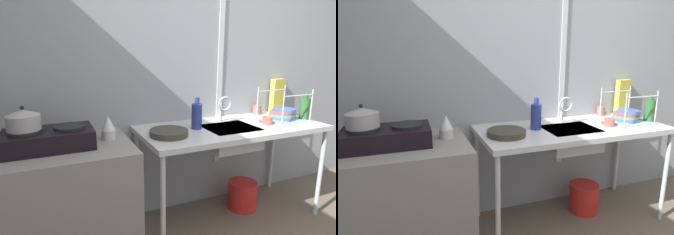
{
  "view_description": "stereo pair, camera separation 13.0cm",
  "coord_description": "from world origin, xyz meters",
  "views": [
    {
      "loc": [
        -1.27,
        -0.53,
        1.44
      ],
      "look_at": [
        -0.47,
        1.35,
        0.95
      ],
      "focal_mm": 30.48,
      "sensor_mm": 36.0,
      "label": 1
    },
    {
      "loc": [
        -1.15,
        -0.58,
        1.44
      ],
      "look_at": [
        -0.47,
        1.35,
        0.95
      ],
      "focal_mm": 30.48,
      "sensor_mm": 36.0,
      "label": 2
    }
  ],
  "objects": [
    {
      "name": "frying_pan",
      "position": [
        -0.49,
        1.29,
        0.85
      ],
      "size": [
        0.29,
        0.29,
        0.04
      ],
      "primitive_type": "cylinder",
      "color": "#38332B",
      "rests_on": "counter_sink"
    },
    {
      "name": "small_bowl_on_drainboard",
      "position": [
        0.35,
        1.38,
        0.84
      ],
      "size": [
        0.12,
        0.12,
        0.04
      ],
      "primitive_type": "cylinder",
      "color": "white",
      "rests_on": "counter_sink"
    },
    {
      "name": "cereal_box",
      "position": [
        0.83,
        1.63,
        0.99
      ],
      "size": [
        0.15,
        0.08,
        0.33
      ],
      "primitive_type": "cube",
      "rotation": [
        0.0,
        0.0,
        0.15
      ],
      "color": "yellow",
      "rests_on": "counter_sink"
    },
    {
      "name": "dish_rack",
      "position": [
        0.63,
        1.34,
        0.87
      ],
      "size": [
        0.33,
        0.33,
        0.28
      ],
      "color": "#B0BDBF",
      "rests_on": "counter_sink"
    },
    {
      "name": "pot_on_left_burner",
      "position": [
        -1.42,
        1.35,
        1.02
      ],
      "size": [
        0.2,
        0.2,
        0.15
      ],
      "color": "#9E9898",
      "rests_on": "stove"
    },
    {
      "name": "bucket_on_floor",
      "position": [
        0.29,
        1.4,
        0.13
      ],
      "size": [
        0.26,
        0.26,
        0.26
      ],
      "primitive_type": "cylinder",
      "color": "red",
      "rests_on": "ground"
    },
    {
      "name": "counter_concrete",
      "position": [
        -1.33,
        1.35,
        0.41
      ],
      "size": [
        1.11,
        0.66,
        0.82
      ],
      "primitive_type": "cube",
      "color": "gray",
      "rests_on": "ground"
    },
    {
      "name": "percolator",
      "position": [
        -0.91,
        1.38,
        0.91
      ],
      "size": [
        0.1,
        0.1,
        0.17
      ],
      "color": "silver",
      "rests_on": "counter_concrete"
    },
    {
      "name": "bottle_by_sink",
      "position": [
        -0.21,
        1.38,
        0.93
      ],
      "size": [
        0.08,
        0.08,
        0.25
      ],
      "color": "navy",
      "rests_on": "counter_sink"
    },
    {
      "name": "utensil_jar",
      "position": [
        0.58,
        1.62,
        0.87
      ],
      "size": [
        0.08,
        0.08,
        0.19
      ],
      "color": "#9D6450",
      "rests_on": "counter_sink"
    },
    {
      "name": "wall_metal_strip",
      "position": [
        0.17,
        1.67,
        1.42
      ],
      "size": [
        0.05,
        0.01,
        2.06
      ],
      "primitive_type": "cube",
      "color": "silver"
    },
    {
      "name": "stove",
      "position": [
        -1.29,
        1.35,
        0.89
      ],
      "size": [
        0.54,
        0.32,
        0.14
      ],
      "color": "black",
      "rests_on": "counter_concrete"
    },
    {
      "name": "counter_sink",
      "position": [
        0.1,
        1.35,
        0.77
      ],
      "size": [
        1.55,
        0.66,
        0.82
      ],
      "color": "silver",
      "rests_on": "ground"
    },
    {
      "name": "cup_by_rack",
      "position": [
        0.4,
        1.27,
        0.86
      ],
      "size": [
        0.08,
        0.08,
        0.06
      ],
      "primitive_type": "cylinder",
      "color": "#BD5C4F",
      "rests_on": "counter_sink"
    },
    {
      "name": "sink_basin",
      "position": [
        0.06,
        1.31,
        0.74
      ],
      "size": [
        0.42,
        0.35,
        0.17
      ],
      "primitive_type": "cube",
      "color": "silver",
      "rests_on": "counter_sink"
    },
    {
      "name": "bottle_by_rack",
      "position": [
        0.81,
        1.27,
        0.93
      ],
      "size": [
        0.08,
        0.08,
        0.24
      ],
      "color": "#316633",
      "rests_on": "counter_sink"
    },
    {
      "name": "wall_back",
      "position": [
        0.0,
        1.73,
        1.29
      ],
      "size": [
        4.75,
        0.1,
        2.58
      ],
      "primitive_type": "cube",
      "color": "#92939C",
      "rests_on": "ground"
    },
    {
      "name": "faucet",
      "position": [
        0.1,
        1.47,
        0.97
      ],
      "size": [
        0.13,
        0.07,
        0.23
      ],
      "color": "silver",
      "rests_on": "counter_sink"
    }
  ]
}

